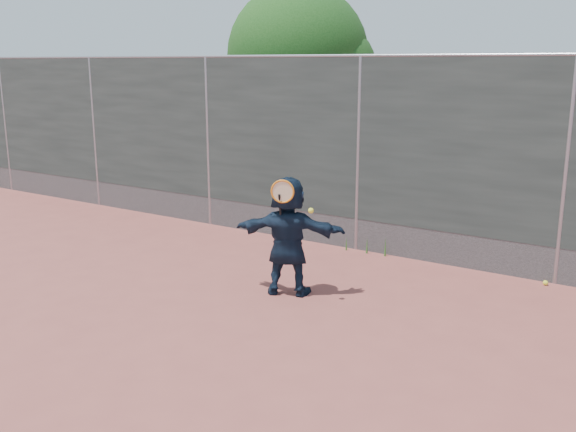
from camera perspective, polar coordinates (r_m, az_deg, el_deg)
The scene contains 7 objects.
ground at distance 7.53m, azimuth -6.33°, elevation -9.28°, with size 80.00×80.00×0.00m, color #9E4C42.
player at distance 8.12m, azimuth 0.00°, elevation -1.76°, with size 1.43×0.45×1.54m, color #132134.
ball_ground at distance 9.28m, azimuth 21.91°, elevation -5.53°, with size 0.07×0.07×0.07m, color #F5F536.
fence at distance 9.98m, azimuth 6.28°, elevation 5.81°, with size 20.00×0.06×3.03m.
swing_action at distance 7.78m, azimuth -0.25°, elevation 1.90°, with size 0.54×0.17×0.51m.
tree_left at distance 13.95m, azimuth 1.52°, elevation 13.65°, with size 3.15×3.00×4.53m.
weed_clump at distance 10.05m, azimuth 7.27°, elevation -2.61°, with size 0.68×0.07×0.30m.
Camera 1 is at (4.44, -5.34, 2.91)m, focal length 40.00 mm.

